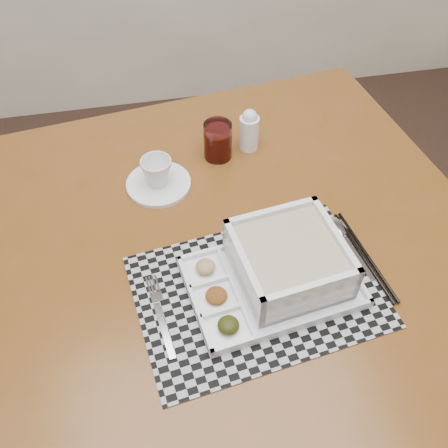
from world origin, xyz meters
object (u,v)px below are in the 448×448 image
(serving_tray, at_px, (283,266))
(cup, at_px, (157,172))
(juice_glass, at_px, (218,142))
(creamer_bottle, at_px, (249,130))
(dining_table, at_px, (239,264))

(serving_tray, xyz_separation_m, cup, (-0.21, 0.31, 0.00))
(juice_glass, xyz_separation_m, creamer_bottle, (0.08, 0.02, 0.01))
(dining_table, relative_size, cup, 16.67)
(serving_tray, height_order, cup, serving_tray)
(dining_table, height_order, serving_tray, serving_tray)
(dining_table, relative_size, creamer_bottle, 10.73)
(dining_table, xyz_separation_m, cup, (-0.15, 0.20, 0.12))
(dining_table, distance_m, creamer_bottle, 0.33)
(cup, bearing_deg, dining_table, -58.28)
(cup, height_order, juice_glass, juice_glass)
(serving_tray, bearing_deg, dining_table, 118.45)
(dining_table, height_order, juice_glass, juice_glass)
(serving_tray, distance_m, creamer_bottle, 0.40)
(cup, distance_m, creamer_bottle, 0.25)
(dining_table, bearing_deg, creamer_bottle, 73.65)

